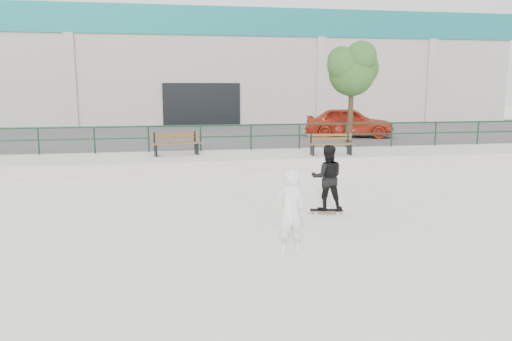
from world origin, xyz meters
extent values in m
plane|color=silver|center=(0.00, 0.00, 0.00)|extent=(120.00, 120.00, 0.00)
cube|color=#B8B3A7|center=(0.00, 9.50, 0.25)|extent=(30.00, 3.00, 0.50)
cube|color=#3E3E3E|center=(0.00, 18.00, 0.25)|extent=(60.00, 14.00, 0.50)
cylinder|color=#153C22|center=(0.00, 10.80, 1.50)|extent=(28.00, 0.06, 0.06)
cylinder|color=#153C22|center=(0.00, 10.80, 1.05)|extent=(28.00, 0.05, 0.05)
cylinder|color=#153C22|center=(-7.00, 10.80, 1.00)|extent=(0.06, 0.06, 1.00)
cylinder|color=#153C22|center=(-5.00, 10.80, 1.00)|extent=(0.06, 0.06, 1.00)
cylinder|color=#153C22|center=(-3.00, 10.80, 1.00)|extent=(0.06, 0.06, 1.00)
cylinder|color=#153C22|center=(-1.00, 10.80, 1.00)|extent=(0.06, 0.06, 1.00)
cylinder|color=#153C22|center=(1.00, 10.80, 1.00)|extent=(0.06, 0.06, 1.00)
cylinder|color=#153C22|center=(3.00, 10.80, 1.00)|extent=(0.06, 0.06, 1.00)
cylinder|color=#153C22|center=(5.00, 10.80, 1.00)|extent=(0.06, 0.06, 1.00)
cylinder|color=#153C22|center=(7.00, 10.80, 1.00)|extent=(0.06, 0.06, 1.00)
cylinder|color=#153C22|center=(9.00, 10.80, 1.00)|extent=(0.06, 0.06, 1.00)
cylinder|color=#153C22|center=(11.00, 10.80, 1.00)|extent=(0.06, 0.06, 1.00)
cube|color=beige|center=(0.00, 32.00, 4.00)|extent=(44.00, 16.00, 8.00)
cube|color=#187C7B|center=(0.00, 32.00, 7.10)|extent=(44.20, 16.20, 1.80)
cube|color=black|center=(0.00, 23.95, 1.60)|extent=(5.00, 0.15, 3.20)
cube|color=beige|center=(-8.00, 23.90, 3.10)|extent=(0.60, 0.25, 6.20)
cube|color=beige|center=(8.00, 23.90, 3.10)|extent=(0.60, 0.25, 6.20)
cube|color=beige|center=(16.00, 23.90, 3.10)|extent=(0.60, 0.25, 6.20)
cube|color=brown|center=(-1.95, 9.63, 0.93)|extent=(1.82, 0.40, 0.04)
cube|color=brown|center=(-1.97, 9.81, 0.93)|extent=(1.82, 0.40, 0.04)
cube|color=brown|center=(-2.00, 9.99, 0.93)|extent=(1.82, 0.40, 0.04)
cube|color=brown|center=(-2.01, 10.07, 1.13)|extent=(1.80, 0.32, 0.10)
cube|color=brown|center=(-2.01, 10.07, 1.27)|extent=(1.80, 0.32, 0.10)
cube|color=black|center=(-2.72, 9.69, 0.71)|extent=(0.14, 0.51, 0.42)
cube|color=black|center=(-2.76, 9.95, 1.13)|extent=(0.07, 0.06, 0.42)
cube|color=black|center=(-1.22, 9.92, 0.71)|extent=(0.14, 0.51, 0.42)
cube|color=black|center=(-1.27, 10.18, 1.13)|extent=(0.07, 0.06, 0.42)
cube|color=brown|center=(3.67, 8.66, 0.91)|extent=(1.70, 0.21, 0.04)
cube|color=brown|center=(3.68, 8.83, 0.91)|extent=(1.70, 0.21, 0.04)
cube|color=brown|center=(3.69, 9.00, 0.91)|extent=(1.70, 0.21, 0.04)
cube|color=brown|center=(3.69, 9.07, 1.08)|extent=(1.69, 0.14, 0.09)
cube|color=brown|center=(3.69, 9.07, 1.22)|extent=(1.69, 0.14, 0.09)
cube|color=black|center=(2.97, 8.87, 0.70)|extent=(0.08, 0.47, 0.40)
cube|color=black|center=(2.99, 9.12, 1.08)|extent=(0.06, 0.05, 0.40)
cube|color=black|center=(4.38, 8.79, 0.70)|extent=(0.08, 0.47, 0.40)
cube|color=black|center=(4.40, 9.03, 1.08)|extent=(0.06, 0.05, 0.40)
cylinder|color=#4E3B27|center=(5.60, 11.97, 1.82)|extent=(0.22, 0.22, 2.64)
sphere|color=#355D22|center=(5.60, 11.97, 3.57)|extent=(1.98, 1.98, 1.98)
sphere|color=#355D22|center=(6.15, 12.30, 3.79)|extent=(1.54, 1.54, 1.54)
sphere|color=#355D22|center=(5.16, 11.75, 3.90)|extent=(1.43, 1.43, 1.43)
sphere|color=#355D22|center=(5.82, 11.53, 4.23)|extent=(1.32, 1.32, 1.32)
sphere|color=#355D22|center=(5.27, 12.41, 4.12)|extent=(1.21, 1.21, 1.21)
imported|color=#B42916|center=(6.68, 14.96, 1.24)|extent=(4.66, 3.05, 1.48)
cube|color=black|center=(1.43, 2.46, 0.09)|extent=(0.80, 0.36, 0.02)
cube|color=brown|center=(1.43, 2.46, 0.07)|extent=(0.80, 0.36, 0.01)
cube|color=#AAA9AF|center=(1.17, 2.52, 0.04)|extent=(0.09, 0.17, 0.03)
cube|color=#AAA9AF|center=(1.68, 2.41, 0.04)|extent=(0.09, 0.17, 0.03)
cylinder|color=white|center=(1.15, 2.42, 0.03)|extent=(0.06, 0.04, 0.06)
cylinder|color=white|center=(1.19, 2.61, 0.03)|extent=(0.06, 0.04, 0.06)
cylinder|color=white|center=(1.66, 2.31, 0.03)|extent=(0.06, 0.04, 0.06)
cylinder|color=white|center=(1.70, 2.50, 0.03)|extent=(0.06, 0.04, 0.06)
imported|color=black|center=(1.43, 2.46, 0.88)|extent=(0.87, 0.74, 1.57)
imported|color=white|center=(-0.13, -0.14, 0.78)|extent=(0.58, 0.39, 1.56)
camera|label=1|loc=(-2.32, -8.73, 3.05)|focal=35.00mm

